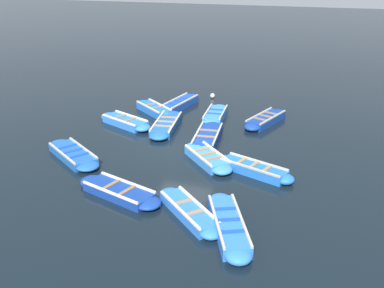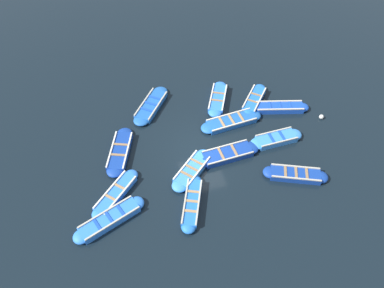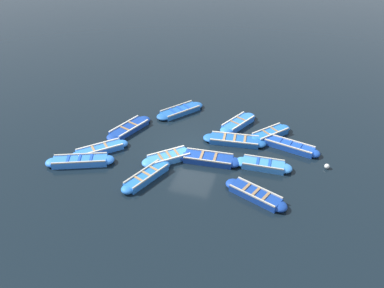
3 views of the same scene
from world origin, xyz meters
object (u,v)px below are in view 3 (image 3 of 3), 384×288
object	(u,v)px
boat_mid_row	(289,146)
boat_tucked	(234,140)
boat_broadside	(169,157)
boat_alongside	(263,165)
boat_inner_gap	(146,176)
boat_centre	(255,195)
boat_stern_in	(208,159)
boat_near_quay	(80,161)
boat_far_corner	(270,134)
boat_outer_left	(180,111)
boat_outer_right	(100,149)
buoy_orange_near	(327,166)
boat_drifting	(129,128)
boat_bow_out	(238,123)

from	to	relation	value
boat_mid_row	boat_tucked	world-z (taller)	boat_mid_row
boat_broadside	boat_alongside	world-z (taller)	boat_broadside
boat_inner_gap	boat_alongside	xyz separation A→B (m)	(2.86, -5.86, -0.01)
boat_broadside	boat_centre	bearing A→B (deg)	-108.51
boat_stern_in	boat_tucked	xyz separation A→B (m)	(2.35, -1.04, -0.01)
boat_near_quay	boat_far_corner	size ratio (longest dim) A/B	1.32
boat_broadside	boat_outer_left	distance (m)	5.65
boat_outer_right	boat_alongside	size ratio (longest dim) A/B	0.92
boat_outer_right	boat_alongside	bearing A→B (deg)	-82.35
boat_centre	boat_inner_gap	size ratio (longest dim) A/B	1.02
boat_centre	buoy_orange_near	bearing A→B (deg)	-43.98
boat_stern_in	boat_broadside	bearing A→B (deg)	103.41
boat_drifting	buoy_orange_near	distance (m)	12.33
boat_near_quay	boat_centre	bearing A→B (deg)	-89.64
buoy_orange_near	boat_far_corner	bearing A→B (deg)	54.80
boat_tucked	buoy_orange_near	xyz separation A→B (m)	(-1.06, -5.48, -0.03)
boat_near_quay	boat_bow_out	distance (m)	10.33
boat_far_corner	buoy_orange_near	xyz separation A→B (m)	(-2.45, -3.47, -0.05)
boat_bow_out	boat_alongside	xyz separation A→B (m)	(-4.13, -2.24, -0.01)
boat_outer_right	buoy_orange_near	size ratio (longest dim) A/B	10.42
boat_stern_in	boat_outer_left	xyz separation A→B (m)	(5.00, 3.37, -0.02)
buoy_orange_near	boat_stern_in	bearing A→B (deg)	101.18
boat_mid_row	buoy_orange_near	size ratio (longest dim) A/B	13.27
boat_outer_right	boat_alongside	distance (m)	9.60
boat_centre	boat_bow_out	xyz separation A→B (m)	(6.75, 2.20, -0.00)
boat_inner_gap	boat_outer_left	size ratio (longest dim) A/B	0.97
boat_mid_row	boat_far_corner	bearing A→B (deg)	50.46
boat_drifting	boat_near_quay	world-z (taller)	boat_near_quay
boat_outer_right	boat_inner_gap	xyz separation A→B (m)	(-1.59, -3.65, 0.02)
boat_stern_in	boat_outer_left	bearing A→B (deg)	33.93
boat_tucked	boat_bow_out	xyz separation A→B (m)	(2.11, 0.18, 0.01)
boat_drifting	boat_inner_gap	world-z (taller)	boat_inner_gap
boat_drifting	boat_centre	distance (m)	9.77
boat_drifting	boat_far_corner	distance (m)	9.06
boat_bow_out	boat_far_corner	bearing A→B (deg)	-108.26
boat_mid_row	boat_outer_left	bearing A→B (deg)	73.18
boat_broadside	boat_bow_out	bearing A→B (deg)	-31.67
boat_near_quay	boat_inner_gap	bearing A→B (deg)	-92.40
boat_inner_gap	boat_outer_left	xyz separation A→B (m)	(7.54, 0.60, -0.02)
boat_mid_row	boat_tucked	distance (m)	3.31
boat_bow_out	boat_far_corner	world-z (taller)	boat_far_corner
boat_far_corner	boat_broadside	bearing A→B (deg)	128.96
boat_broadside	boat_alongside	size ratio (longest dim) A/B	0.92
boat_broadside	boat_far_corner	size ratio (longest dim) A/B	1.01
boat_outer_right	boat_mid_row	bearing A→B (deg)	-71.39
boat_stern_in	boat_inner_gap	world-z (taller)	boat_inner_gap
boat_near_quay	boat_outer_left	world-z (taller)	boat_near_quay
boat_outer_right	boat_near_quay	size ratio (longest dim) A/B	0.76
boat_outer_left	boat_alongside	bearing A→B (deg)	-125.87
boat_centre	boat_mid_row	bearing A→B (deg)	-14.38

